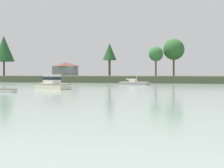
{
  "coord_description": "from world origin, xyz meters",
  "views": [
    {
      "loc": [
        8.86,
        -8.21,
        2.34
      ],
      "look_at": [
        -3.27,
        36.43,
        0.94
      ],
      "focal_mm": 52.92,
      "sensor_mm": 36.0,
      "label": 1
    }
  ],
  "objects_px": {
    "dinghy_white": "(3,91)",
    "dinghy_maroon": "(41,84)",
    "sailboat_grey": "(134,84)",
    "cruiser_cream": "(50,86)"
  },
  "relations": [
    {
      "from": "dinghy_white",
      "to": "dinghy_maroon",
      "type": "bearing_deg",
      "value": 109.23
    },
    {
      "from": "dinghy_white",
      "to": "dinghy_maroon",
      "type": "height_order",
      "value": "dinghy_white"
    },
    {
      "from": "sailboat_grey",
      "to": "dinghy_white",
      "type": "bearing_deg",
      "value": -107.88
    },
    {
      "from": "dinghy_maroon",
      "to": "cruiser_cream",
      "type": "distance_m",
      "value": 25.19
    },
    {
      "from": "dinghy_white",
      "to": "cruiser_cream",
      "type": "distance_m",
      "value": 9.77
    },
    {
      "from": "dinghy_white",
      "to": "dinghy_maroon",
      "type": "xyz_separation_m",
      "value": [
        -10.9,
        31.24,
        -0.05
      ]
    },
    {
      "from": "sailboat_grey",
      "to": "cruiser_cream",
      "type": "bearing_deg",
      "value": -110.42
    },
    {
      "from": "sailboat_grey",
      "to": "cruiser_cream",
      "type": "height_order",
      "value": "sailboat_grey"
    },
    {
      "from": "cruiser_cream",
      "to": "dinghy_maroon",
      "type": "bearing_deg",
      "value": 120.64
    },
    {
      "from": "sailboat_grey",
      "to": "dinghy_maroon",
      "type": "distance_m",
      "value": 21.53
    }
  ]
}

